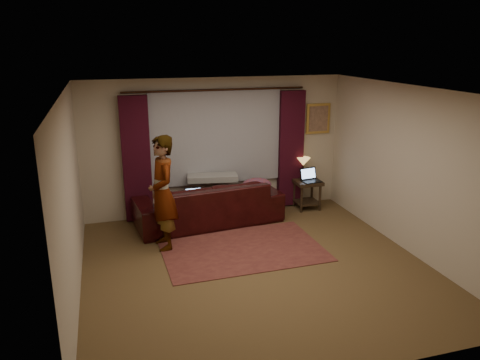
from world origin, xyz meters
The scene contains 20 objects.
floor centered at (0.00, 0.00, -0.01)m, with size 5.00×5.00×0.01m, color brown.
ceiling centered at (0.00, 0.00, 2.60)m, with size 5.00×5.00×0.02m, color silver.
wall_back centered at (0.00, 2.50, 1.30)m, with size 5.00×0.02×2.60m, color #C3B59C.
wall_front centered at (0.00, -2.50, 1.30)m, with size 5.00×0.02×2.60m, color #C3B59C.
wall_left centered at (-2.50, 0.00, 1.30)m, with size 0.02×5.00×2.60m, color #C3B59C.
wall_right centered at (2.50, 0.00, 1.30)m, with size 0.02×5.00×2.60m, color #C3B59C.
sheer_curtain centered at (0.00, 2.44, 1.50)m, with size 2.50×0.05×1.80m, color #93949B.
drape_left centered at (-1.50, 2.39, 1.18)m, with size 0.50×0.14×2.30m, color #340916.
drape_right centered at (1.50, 2.39, 1.18)m, with size 0.50×0.14×2.30m, color #340916.
curtain_rod centered at (0.00, 2.39, 2.38)m, with size 0.04×0.04×3.40m, color black.
picture_frame centered at (2.10, 2.47, 1.75)m, with size 0.50×0.04×0.60m, color gold.
sofa centered at (-0.29, 1.92, 0.53)m, with size 2.64×1.14×1.07m, color black.
throw_blanket centered at (-0.15, 2.19, 1.07)m, with size 0.93×0.37×0.11m, color gray.
clothing_pile centered at (0.63, 1.91, 0.65)m, with size 0.57×0.44×0.24m, color brown.
laptop_sofa centered at (-0.59, 1.64, 0.64)m, with size 0.31×0.33×0.22m, color black, non-canonical shape.
area_rug centered at (-0.03, 0.63, 0.01)m, with size 2.54×1.70×0.01m, color brown.
end_table centered at (1.77, 2.13, 0.29)m, with size 0.51×0.51×0.59m, color black.
tiffany_lamp centered at (1.73, 2.28, 0.80)m, with size 0.27×0.27×0.43m, color olive, non-canonical shape.
laptop_table centered at (1.80, 2.02, 0.72)m, with size 0.35×0.39×0.26m, color black, non-canonical shape.
person centered at (-1.21, 1.09, 0.93)m, with size 0.54×0.54×1.85m, color gray.
Camera 1 is at (-2.02, -5.99, 3.23)m, focal length 35.00 mm.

